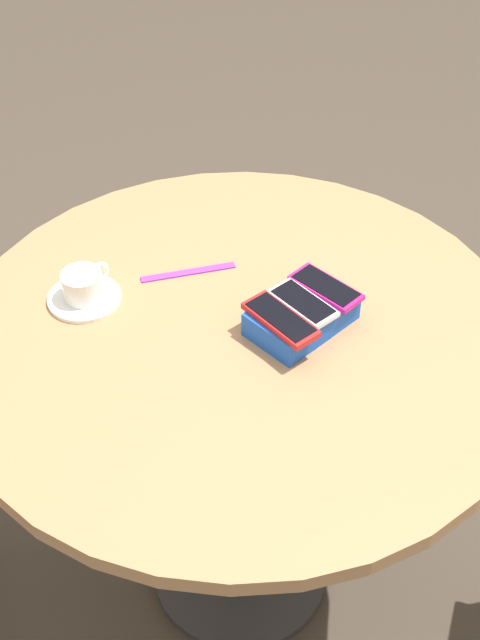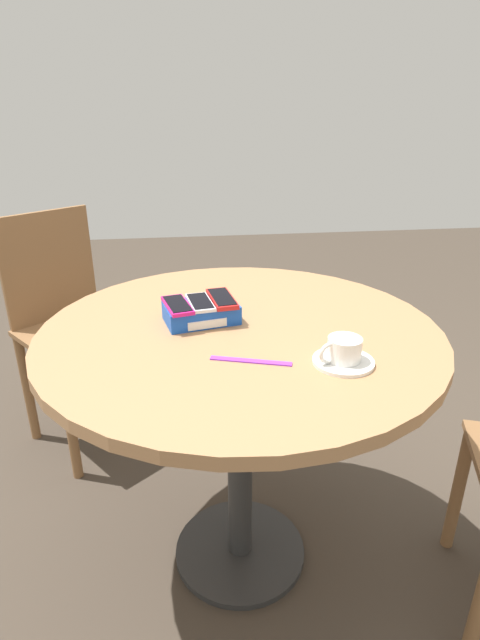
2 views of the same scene
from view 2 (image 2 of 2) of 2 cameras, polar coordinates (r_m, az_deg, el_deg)
name	(u,v)px [view 2 (image 2 of 2)]	position (r m, az deg, el deg)	size (l,w,h in m)	color
ground_plane	(240,552)	(1.69, 0.00, -24.97)	(8.00, 8.00, 0.00)	#42382D
round_table	(240,368)	(1.28, 0.00, -5.48)	(0.99, 0.99, 0.76)	#2D2D2D
phone_box	(201,313)	(1.26, -4.46, 0.84)	(0.20, 0.15, 0.05)	blue
phone_magenta	(177,305)	(1.23, -7.17, 1.70)	(0.08, 0.14, 0.01)	#D11975
phone_white	(200,302)	(1.25, -4.58, 2.03)	(0.07, 0.13, 0.01)	silver
phone_red	(222,299)	(1.26, -2.08, 2.46)	(0.07, 0.14, 0.01)	red
saucer	(343,361)	(1.08, 11.71, -4.67)	(0.13, 0.13, 0.01)	white
coffee_cup	(343,349)	(1.07, 11.73, -3.27)	(0.10, 0.07, 0.05)	white
lanyard_strap	(250,361)	(1.07, 1.18, -4.71)	(0.18, 0.02, 0.00)	purple
chair_far_side	(72,327)	(2.02, -18.64, -0.80)	(0.54, 0.54, 0.90)	brown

